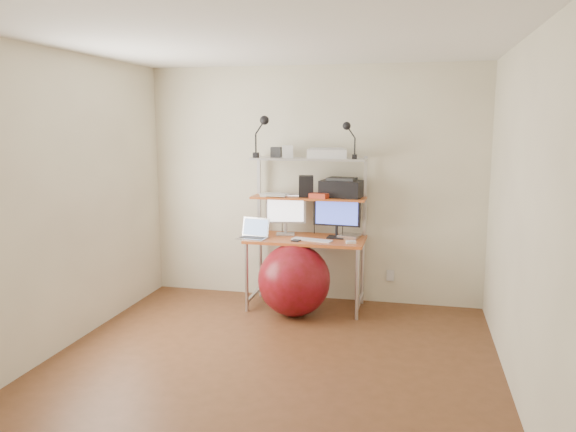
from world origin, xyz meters
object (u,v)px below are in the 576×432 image
monitor_black (337,214)px  printer (342,188)px  monitor_silver (286,211)px  laptop (254,234)px  exercise_ball (294,280)px

monitor_black → printer: size_ratio=1.08×
monitor_silver → monitor_black: 0.55m
laptop → printer: bearing=28.3°
monitor_silver → exercise_ball: monitor_silver is taller
monitor_black → laptop: (-0.82, -0.21, -0.20)m
printer → exercise_ball: 1.06m
printer → monitor_silver: bearing=-168.3°
monitor_silver → printer: 0.64m
printer → exercise_ball: printer is taller
monitor_black → monitor_silver: bearing=179.9°
monitor_black → laptop: 0.87m
laptop → exercise_ball: 0.63m
monitor_silver → laptop: monitor_silver is taller
laptop → printer: 1.01m
laptop → printer: printer is taller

